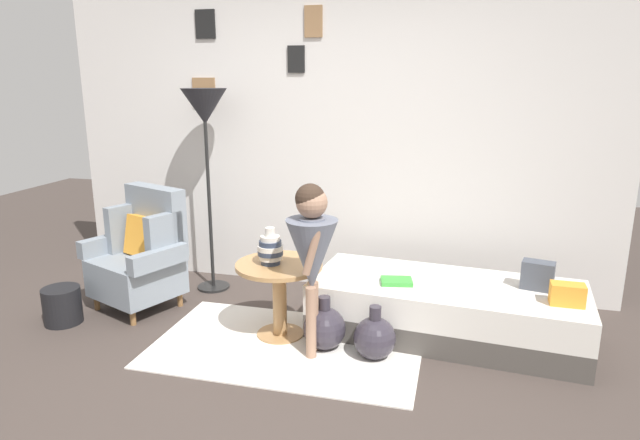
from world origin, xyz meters
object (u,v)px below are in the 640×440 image
Objects in this scene: demijohn_far at (375,338)px; person_child at (312,248)px; vase_striped at (270,249)px; book_on_daybed at (397,281)px; floor_lamp at (205,116)px; daybed at (446,309)px; side_table at (279,284)px; armchair at (142,254)px; magazine_basket at (62,305)px; demijohn_near at (324,328)px.

person_child is at bearing -172.08° from demijohn_far.
person_child is at bearing -28.52° from vase_striped.
person_child is at bearing -139.41° from book_on_daybed.
floor_lamp is 4.70× the size of demijohn_far.
daybed is 1.21m from side_table.
armchair is 3.46× the size of magazine_basket.
floor_lamp is 6.20× the size of magazine_basket.
demijohn_near is (1.61, -0.36, -0.29)m from armchair.
armchair is 3.68× the size of vase_striped.
book_on_daybed is (0.80, 0.22, 0.01)m from side_table.
side_table is 0.77m from demijohn_far.
side_table is 1.62× the size of demijohn_near.
vase_striped is (1.20, -0.28, 0.22)m from armchair.
demijohn_near reaches higher than demijohn_far.
vase_striped reaches higher than magazine_basket.
vase_striped is 0.22× the size of person_child.
person_child is at bearing -39.24° from floor_lamp.
demijohn_far is (1.59, -0.90, -1.36)m from floor_lamp.
floor_lamp is at bearing 52.96° from armchair.
demijohn_far is (0.41, 0.06, -0.61)m from person_child.
vase_striped is 0.71× the size of demijohn_far.
magazine_basket is (-1.97, 0.01, -0.62)m from person_child.
daybed is 1.67× the size of person_child.
side_table is 1.60m from floor_lamp.
book_on_daybed is at bearing -165.13° from daybed.
armchair is at bearing 168.59° from side_table.
armchair reaches higher than demijohn_near.
daybed is at bearing 10.38° from magazine_basket.
side_table reaches higher than daybed.
person_child is at bearing -0.23° from magazine_basket.
book_on_daybed reaches higher than demijohn_near.
demijohn_near is 2.03m from magazine_basket.
floor_lamp is 1.69m from person_child.
daybed is at bearing 15.48° from vase_striped.
daybed is 0.90m from demijohn_near.
daybed is 7.02× the size of magazine_basket.
vase_striped is at bearing 6.46° from magazine_basket.
side_table is 2.34× the size of vase_striped.
magazine_basket is (-2.39, -0.05, -0.01)m from demijohn_far.
side_table is 0.83m from book_on_daybed.
armchair is at bearing -178.59° from daybed.
person_child is (-0.86, -0.53, 0.56)m from daybed.
floor_lamp is at bearing 139.64° from side_table.
book_on_daybed reaches higher than demijohn_far.
magazine_basket is at bearing -178.80° from demijohn_far.
demijohn_near reaches higher than magazine_basket.
demijohn_far is at bearing 1.20° from magazine_basket.
book_on_daybed is at bearing 15.13° from side_table.
demijohn_far is at bearing -9.91° from vase_striped.
book_on_daybed is 0.47m from demijohn_far.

